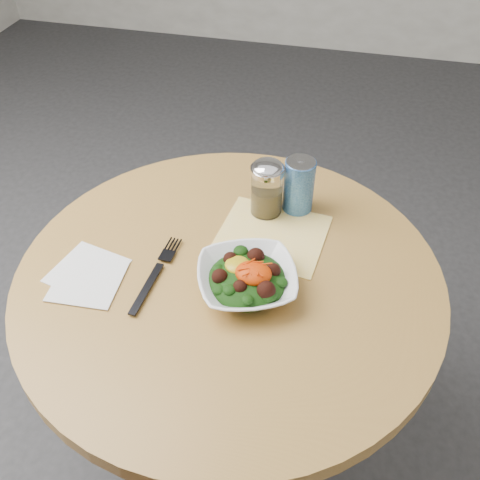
{
  "coord_description": "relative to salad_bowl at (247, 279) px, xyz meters",
  "views": [
    {
      "loc": [
        0.21,
        -0.76,
        1.56
      ],
      "look_at": [
        0.02,
        0.04,
        0.81
      ],
      "focal_mm": 40.0,
      "sensor_mm": 36.0,
      "label": 1
    }
  ],
  "objects": [
    {
      "name": "ground",
      "position": [
        -0.05,
        0.04,
        -0.78
      ],
      "size": [
        6.0,
        6.0,
        0.0
      ],
      "primitive_type": "plane",
      "color": "#2C2C2E",
      "rests_on": "ground"
    },
    {
      "name": "paper_napkins",
      "position": [
        -0.33,
        -0.05,
        -0.03
      ],
      "size": [
        0.17,
        0.18,
        0.0
      ],
      "color": "white",
      "rests_on": "table"
    },
    {
      "name": "table",
      "position": [
        -0.05,
        0.04,
        -0.23
      ],
      "size": [
        0.9,
        0.9,
        0.75
      ],
      "color": "black",
      "rests_on": "ground"
    },
    {
      "name": "cloth_napkin",
      "position": [
        0.02,
        0.17,
        -0.03
      ],
      "size": [
        0.25,
        0.24,
        0.0
      ],
      "primitive_type": "cube",
      "rotation": [
        0.0,
        0.0,
        -0.1
      ],
      "color": "yellow",
      "rests_on": "table"
    },
    {
      "name": "salad_bowl",
      "position": [
        0.0,
        0.0,
        0.0
      ],
      "size": [
        0.26,
        0.26,
        0.07
      ],
      "color": "white",
      "rests_on": "table"
    },
    {
      "name": "spice_shaker",
      "position": [
        -0.01,
        0.25,
        0.04
      ],
      "size": [
        0.08,
        0.08,
        0.14
      ],
      "color": "silver",
      "rests_on": "table"
    },
    {
      "name": "fork",
      "position": [
        -0.19,
        -0.0,
        -0.02
      ],
      "size": [
        0.04,
        0.23,
        0.0
      ],
      "color": "black",
      "rests_on": "table"
    },
    {
      "name": "beverage_can",
      "position": [
        0.06,
        0.28,
        0.04
      ],
      "size": [
        0.07,
        0.07,
        0.14
      ],
      "color": "navy",
      "rests_on": "table"
    }
  ]
}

